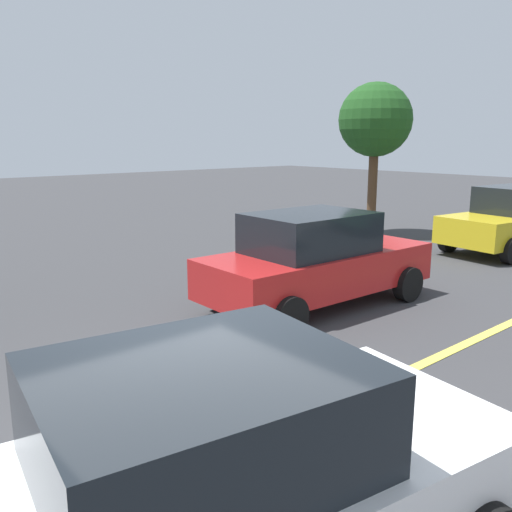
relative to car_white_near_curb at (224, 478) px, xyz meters
name	(u,v)px	position (x,y,z in m)	size (l,w,h in m)	color
ground_plane	(194,472)	(0.57, 1.21, -0.82)	(80.00, 80.00, 0.00)	#38383A
lane_marking_centre	(393,378)	(3.57, 1.21, -0.81)	(28.00, 0.16, 0.01)	#E0D14C
car_white_near_curb	(224,478)	(0.00, 0.00, 0.00)	(4.23, 2.50, 1.63)	white
car_red_crossing	(316,260)	(5.05, 3.95, 0.02)	(4.40, 2.04, 1.69)	red
tree_centre_verge	(375,121)	(11.74, 7.89, 2.62)	(2.19, 2.19, 4.57)	#513823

